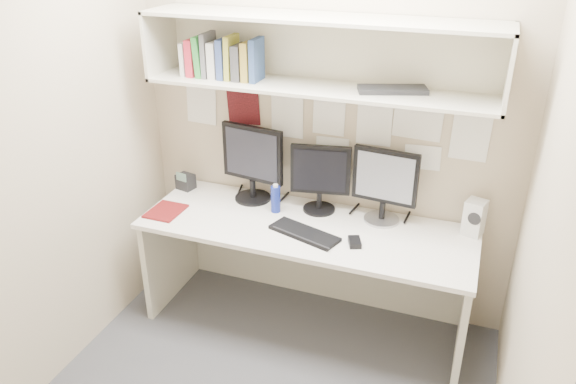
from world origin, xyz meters
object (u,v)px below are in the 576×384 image
(desk, at_px, (306,275))
(speaker, at_px, (474,218))
(desk_phone, at_px, (185,181))
(monitor_left, at_px, (252,161))
(maroon_notebook, at_px, (166,211))
(monitor_center, at_px, (320,175))
(keyboard, at_px, (304,233))
(monitor_right, at_px, (385,183))

(desk, bearing_deg, speaker, 13.85)
(speaker, xyz_separation_m, desk_phone, (-1.87, -0.03, -0.05))
(monitor_left, xyz_separation_m, speaker, (1.38, 0.01, -0.16))
(monitor_left, bearing_deg, maroon_notebook, -131.32)
(monitor_left, bearing_deg, desk_phone, -168.74)
(speaker, distance_m, desk_phone, 1.87)
(desk, distance_m, maroon_notebook, 0.97)
(monitor_center, distance_m, maroon_notebook, 0.99)
(monitor_left, xyz_separation_m, maroon_notebook, (-0.44, -0.37, -0.26))
(monitor_center, xyz_separation_m, maroon_notebook, (-0.89, -0.37, -0.23))
(keyboard, height_order, desk_phone, desk_phone)
(desk_phone, bearing_deg, monitor_left, 15.55)
(desk, bearing_deg, monitor_right, 28.09)
(desk, xyz_separation_m, speaker, (0.94, 0.23, 0.47))
(monitor_right, xyz_separation_m, maroon_notebook, (-1.29, -0.37, -0.24))
(monitor_center, height_order, monitor_right, monitor_right)
(maroon_notebook, bearing_deg, speaker, 12.67)
(speaker, bearing_deg, monitor_center, -162.48)
(maroon_notebook, bearing_deg, monitor_left, 40.64)
(maroon_notebook, bearing_deg, monitor_center, 23.22)
(desk_phone, bearing_deg, maroon_notebook, -68.41)
(monitor_center, distance_m, monitor_right, 0.40)
(monitor_center, relative_size, monitor_right, 0.94)
(desk, xyz_separation_m, monitor_center, (0.01, 0.22, 0.60))
(desk, relative_size, maroon_notebook, 8.28)
(monitor_center, distance_m, keyboard, 0.40)
(monitor_center, xyz_separation_m, keyboard, (0.01, -0.34, -0.23))
(desk, distance_m, desk_phone, 1.04)
(desk, height_order, speaker, speaker)
(monitor_right, height_order, speaker, monitor_right)
(speaker, xyz_separation_m, maroon_notebook, (-1.82, -0.38, -0.10))
(desk, height_order, monitor_right, monitor_right)
(monitor_center, height_order, speaker, monitor_center)
(monitor_right, relative_size, keyboard, 1.08)
(desk, height_order, maroon_notebook, maroon_notebook)
(monitor_left, xyz_separation_m, keyboard, (0.47, -0.34, -0.26))
(desk, height_order, keyboard, keyboard)
(keyboard, height_order, speaker, speaker)
(monitor_left, relative_size, monitor_center, 1.16)
(monitor_left, xyz_separation_m, desk_phone, (-0.49, -0.02, -0.22))
(monitor_left, height_order, keyboard, monitor_left)
(monitor_center, height_order, maroon_notebook, monitor_center)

